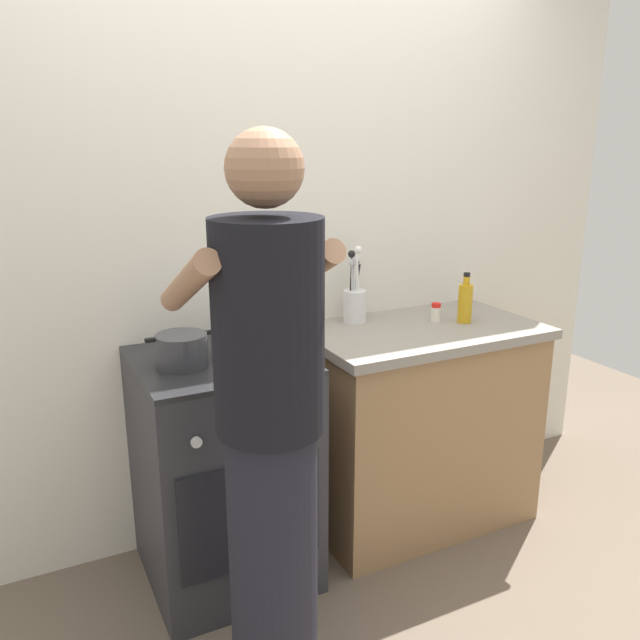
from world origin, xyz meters
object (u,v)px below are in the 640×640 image
utensil_crock (355,300)px  person (270,441)px  pot (182,350)px  oil_bottle (465,302)px  mixing_bowl (254,342)px  spice_bottle (436,313)px  stove_range (223,469)px

utensil_crock → person: size_ratio=0.20×
pot → oil_bottle: (1.24, 0.01, 0.03)m
mixing_bowl → spice_bottle: (0.86, 0.04, -0.00)m
pot → person: bearing=-82.1°
oil_bottle → pot: bearing=-179.6°
utensil_crock → person: bearing=-131.7°
pot → utensil_crock: (0.82, 0.23, 0.04)m
utensil_crock → spice_bottle: utensil_crock is taller
mixing_bowl → utensil_crock: (0.54, 0.20, 0.06)m
utensil_crock → mixing_bowl: bearing=-160.0°
person → stove_range: bearing=84.9°
oil_bottle → spice_bottle: bearing=150.9°
stove_range → spice_bottle: 1.11m
mixing_bowl → utensil_crock: size_ratio=0.90×
mixing_bowl → person: 0.67m
stove_range → pot: (-0.14, -0.03, 0.51)m
utensil_crock → spice_bottle: 0.36m
utensil_crock → person: 1.12m
spice_bottle → oil_bottle: bearing=-29.1°
mixing_bowl → stove_range: bearing=-179.7°
spice_bottle → utensil_crock: bearing=153.7°
mixing_bowl → oil_bottle: bearing=-1.2°
stove_range → spice_bottle: bearing=2.3°
oil_bottle → person: 1.32m
oil_bottle → utensil_crock: bearing=152.9°
mixing_bowl → person: (-0.20, -0.63, -0.08)m
utensil_crock → person: (-0.74, -0.83, -0.14)m
oil_bottle → person: bearing=-152.3°
utensil_crock → oil_bottle: utensil_crock is taller
pot → oil_bottle: bearing=0.4°
stove_range → utensil_crock: (0.68, 0.20, 0.55)m
stove_range → mixing_bowl: bearing=0.3°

